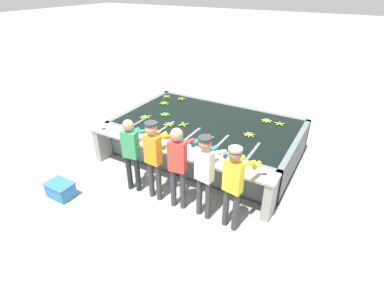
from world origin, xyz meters
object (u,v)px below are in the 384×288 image
banana_bunch_floating_3 (208,137)px  banana_bunch_floating_10 (164,103)px  banana_bunch_floating_6 (169,124)px  worker_2 (178,161)px  banana_bunch_floating_4 (267,121)px  banana_bunch_ledge_0 (162,147)px  worker_4 (234,181)px  crate (61,190)px  banana_bunch_floating_0 (167,97)px  knife_1 (107,128)px  banana_bunch_floating_11 (153,124)px  worker_0 (132,149)px  worker_1 (154,153)px  banana_bunch_floating_2 (145,117)px  banana_bunch_floating_9 (280,124)px  worker_3 (205,170)px  banana_bunch_floating_1 (183,125)px  knife_0 (268,174)px  banana_bunch_floating_8 (181,99)px  banana_bunch_floating_5 (165,114)px

banana_bunch_floating_3 → banana_bunch_floating_10: size_ratio=1.00×
banana_bunch_floating_6 → worker_2: bearing=-50.7°
banana_bunch_floating_4 → banana_bunch_ledge_0: banana_bunch_ledge_0 is taller
worker_2 → worker_4: (1.11, -0.01, -0.03)m
worker_4 → crate: bearing=-163.8°
banana_bunch_floating_3 → banana_bunch_ledge_0: banana_bunch_ledge_0 is taller
banana_bunch_floating_0 → knife_1: size_ratio=0.95×
banana_bunch_floating_11 → worker_0: bearing=-71.0°
worker_1 → banana_bunch_floating_2: 2.12m
banana_bunch_floating_4 → banana_bunch_floating_9: same height
worker_3 → banana_bunch_floating_1: size_ratio=7.11×
worker_2 → banana_bunch_floating_10: 3.34m
banana_bunch_floating_0 → worker_2: bearing=-52.6°
banana_bunch_floating_3 → knife_1: 2.41m
banana_bunch_ledge_0 → banana_bunch_floating_10: bearing=123.3°
banana_bunch_floating_1 → knife_0: bearing=-22.6°
worker_3 → crate: worker_3 is taller
banana_bunch_floating_6 → banana_bunch_floating_11: size_ratio=1.03×
banana_bunch_floating_0 → banana_bunch_floating_2: bearing=-76.4°
banana_bunch_floating_4 → banana_bunch_ledge_0: 2.81m
banana_bunch_floating_2 → banana_bunch_floating_4: bearing=26.0°
worker_3 → banana_bunch_floating_9: (0.53, 2.86, -0.15)m
banana_bunch_floating_8 → crate: bearing=-95.4°
worker_3 → banana_bunch_floating_9: 2.92m
banana_bunch_floating_2 → knife_1: bearing=-112.3°
banana_bunch_floating_10 → knife_0: banana_bunch_floating_10 is taller
banana_bunch_floating_1 → knife_1: (-1.46, -1.06, -0.01)m
banana_bunch_floating_11 → knife_0: bearing=-12.3°
worker_1 → banana_bunch_floating_2: size_ratio=6.06×
worker_3 → banana_bunch_floating_5: (-2.20, 1.93, -0.15)m
banana_bunch_floating_10 → knife_1: size_ratio=0.95×
banana_bunch_floating_2 → banana_bunch_floating_10: size_ratio=1.00×
banana_bunch_floating_1 → banana_bunch_floating_11: bearing=-152.7°
banana_bunch_floating_0 → banana_bunch_ledge_0: banana_bunch_ledge_0 is taller
worker_3 → banana_bunch_floating_4: (0.20, 2.87, -0.15)m
banana_bunch_floating_8 → banana_bunch_floating_9: bearing=-4.7°
banana_bunch_ledge_0 → worker_4: bearing=-15.5°
banana_bunch_floating_5 → knife_1: 1.54m
banana_bunch_floating_3 → worker_0: bearing=-125.4°
worker_0 → banana_bunch_ledge_0: 0.63m
worker_1 → banana_bunch_floating_2: bearing=132.9°
banana_bunch_floating_0 → banana_bunch_floating_8: bearing=6.1°
banana_bunch_floating_3 → banana_bunch_floating_0: bearing=143.6°
worker_2 → banana_bunch_floating_3: bearing=94.0°
banana_bunch_floating_11 → crate: bearing=-106.8°
worker_2 → knife_1: 2.45m
banana_bunch_floating_3 → crate: bearing=-132.0°
banana_bunch_floating_2 → banana_bunch_floating_9: 3.35m
banana_bunch_floating_8 → knife_0: size_ratio=0.82×
banana_bunch_floating_10 → banana_bunch_floating_8: bearing=66.1°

